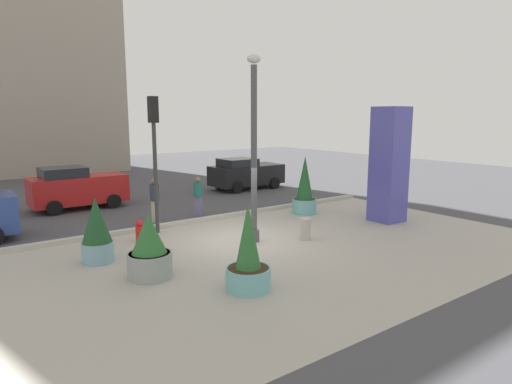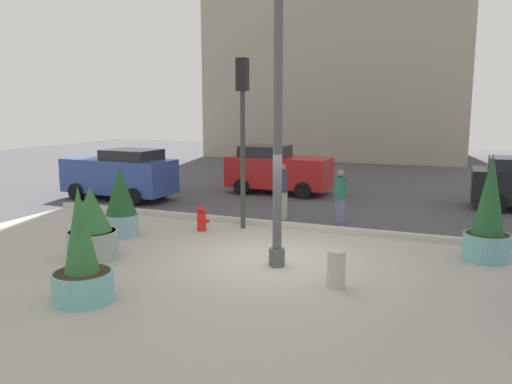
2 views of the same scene
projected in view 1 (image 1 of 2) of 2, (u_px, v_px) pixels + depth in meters
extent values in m
plane|color=#47474C|center=(187.00, 218.00, 18.30)|extent=(60.00, 60.00, 0.00)
cube|color=#ADA89E|center=(280.00, 254.00, 13.54)|extent=(18.00, 10.00, 0.02)
cube|color=#B7B2A8|center=(198.00, 220.00, 17.59)|extent=(18.00, 0.24, 0.16)
cylinder|color=#4C4C51|center=(254.00, 236.00, 14.87)|extent=(0.36, 0.36, 0.40)
cylinder|color=#4C4C51|center=(254.00, 156.00, 14.42)|extent=(0.20, 0.20, 5.74)
ellipsoid|color=silver|center=(254.00, 59.00, 13.90)|extent=(0.44, 0.44, 0.28)
cube|color=#4C4CAD|center=(389.00, 165.00, 17.44)|extent=(1.12, 1.12, 4.51)
cylinder|color=#6BB2B2|center=(304.00, 206.00, 19.15)|extent=(1.04, 1.04, 0.64)
cylinder|color=#382819|center=(304.00, 199.00, 19.10)|extent=(0.96, 0.96, 0.04)
cone|color=#235B2D|center=(305.00, 178.00, 18.94)|extent=(0.71, 0.71, 1.84)
cylinder|color=#7AA8B7|center=(98.00, 252.00, 12.78)|extent=(0.90, 0.90, 0.60)
cylinder|color=#382819|center=(97.00, 243.00, 12.73)|extent=(0.83, 0.83, 0.04)
cone|color=#1E4C28|center=(96.00, 220.00, 12.61)|extent=(0.84, 0.84, 1.30)
cylinder|color=gray|center=(150.00, 265.00, 11.56)|extent=(1.15, 1.15, 0.67)
cylinder|color=#382819|center=(149.00, 254.00, 11.50)|extent=(1.06, 1.06, 0.04)
cone|color=#2D6B33|center=(149.00, 233.00, 11.41)|extent=(0.90, 0.90, 1.03)
cylinder|color=#6BB2B2|center=(248.00, 279.00, 10.75)|extent=(1.10, 1.10, 0.56)
cylinder|color=#382819|center=(248.00, 268.00, 10.71)|extent=(1.01, 1.01, 0.04)
cone|color=#2D6B33|center=(248.00, 236.00, 10.57)|extent=(0.62, 0.62, 1.58)
cylinder|color=red|center=(140.00, 234.00, 14.84)|extent=(0.26, 0.26, 0.55)
sphere|color=red|center=(139.00, 223.00, 14.78)|extent=(0.24, 0.24, 0.24)
cylinder|color=red|center=(144.00, 232.00, 14.94)|extent=(0.12, 0.10, 0.10)
cylinder|color=#B2ADA3|center=(305.00, 229.00, 15.07)|extent=(0.36, 0.36, 0.75)
cylinder|color=#333833|center=(156.00, 179.00, 15.70)|extent=(0.14, 0.14, 3.92)
cube|color=black|center=(153.00, 110.00, 15.29)|extent=(0.28, 0.32, 0.90)
sphere|color=green|center=(151.00, 110.00, 15.42)|extent=(0.18, 0.18, 0.18)
cube|color=black|center=(247.00, 175.00, 25.50)|extent=(4.22, 1.92, 1.09)
cube|color=#1E2328|center=(238.00, 162.00, 25.00)|extent=(1.91, 1.67, 0.42)
cylinder|color=black|center=(255.00, 179.00, 27.09)|extent=(0.64, 0.23, 0.64)
cylinder|color=black|center=(274.00, 183.00, 25.63)|extent=(0.64, 0.23, 0.64)
cylinder|color=black|center=(219.00, 183.00, 25.55)|extent=(0.64, 0.23, 0.64)
cylinder|color=black|center=(237.00, 187.00, 24.08)|extent=(0.64, 0.23, 0.64)
cube|color=red|center=(79.00, 189.00, 20.11)|extent=(4.10, 1.83, 1.21)
cube|color=#1E2328|center=(63.00, 172.00, 19.61)|extent=(1.85, 1.60, 0.44)
cylinder|color=black|center=(101.00, 196.00, 21.66)|extent=(0.64, 0.23, 0.64)
cylinder|color=black|center=(114.00, 201.00, 20.24)|extent=(0.64, 0.23, 0.64)
cylinder|color=black|center=(45.00, 201.00, 20.16)|extent=(0.64, 0.23, 0.64)
cylinder|color=black|center=(54.00, 208.00, 18.75)|extent=(0.64, 0.23, 0.64)
cube|color=#B2AD9E|center=(155.00, 211.00, 17.60)|extent=(0.34, 0.30, 0.86)
cylinder|color=#33384C|center=(154.00, 192.00, 17.48)|extent=(0.48, 0.48, 0.65)
sphere|color=#8C664C|center=(154.00, 181.00, 17.40)|extent=(0.23, 0.23, 0.23)
cube|color=slate|center=(198.00, 207.00, 18.60)|extent=(0.33, 0.34, 0.82)
cylinder|color=#236656|center=(198.00, 190.00, 18.48)|extent=(0.50, 0.50, 0.62)
sphere|color=#8C664C|center=(198.00, 180.00, 18.40)|extent=(0.22, 0.22, 0.22)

